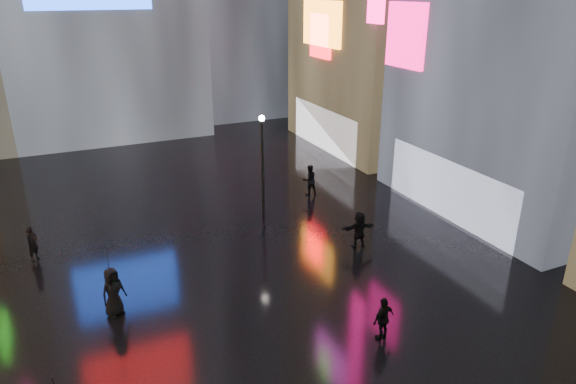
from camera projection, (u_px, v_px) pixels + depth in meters
ground at (218, 233)px, 24.41m from camera, size 140.00×140.00×0.00m
lamp_far at (262, 160)px, 25.33m from camera, size 0.30×0.30×5.20m
pedestrian_3 at (383, 319)px, 16.79m from camera, size 0.97×0.58×1.55m
pedestrian_4 at (113, 292)px, 18.02m from camera, size 1.07×0.93×1.84m
pedestrian_5 at (359, 230)px, 22.81m from camera, size 1.62×0.72×1.69m
pedestrian_6 at (33, 243)px, 21.71m from camera, size 0.65×0.68×1.57m
pedestrian_7 at (309, 180)px, 28.68m from camera, size 0.85×0.67×1.73m
umbrella_2 at (108, 257)px, 17.50m from camera, size 1.23×1.21×0.95m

